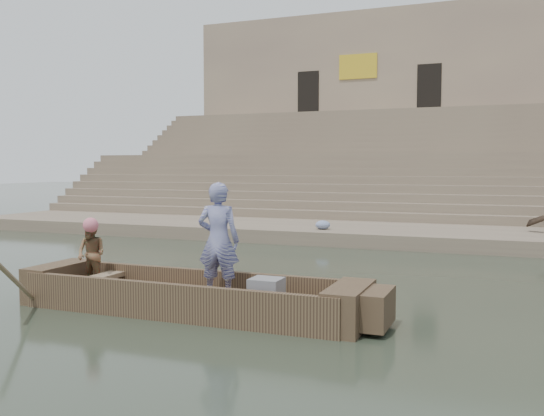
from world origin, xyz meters
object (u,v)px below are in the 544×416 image
Objects in this scene: standing_man at (218,240)px; rowing_man at (91,254)px; main_rowboat at (190,305)px; television at (266,292)px.

standing_man is 2.46m from rowing_man.
standing_man reaches higher than main_rowboat.
television reaches higher than main_rowboat.
television is (0.85, -0.16, -0.71)m from standing_man.
television is at bearing 0.00° from main_rowboat.
rowing_man is at bearing 176.99° from television.
main_rowboat is at bearing 180.00° from television.
rowing_man is 3.31m from television.
television is at bearing 2.56° from rowing_man.
standing_man is at bearing 19.98° from main_rowboat.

